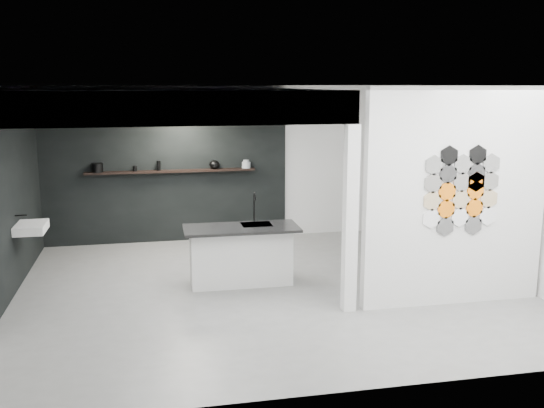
{
  "coord_description": "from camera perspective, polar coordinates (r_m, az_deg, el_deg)",
  "views": [
    {
      "loc": [
        -1.61,
        -7.95,
        2.82
      ],
      "look_at": [
        0.1,
        0.3,
        1.15
      ],
      "focal_mm": 40.0,
      "sensor_mm": 36.0,
      "label": 1
    }
  ],
  "objects": [
    {
      "name": "kettle",
      "position": [
        10.97,
        -5.44,
        3.72
      ],
      "size": [
        0.2,
        0.2,
        0.16
      ],
      "primitive_type": "ellipsoid",
      "rotation": [
        0.0,
        0.0,
        0.09
      ],
      "color": "black",
      "rests_on": "display_shelf"
    },
    {
      "name": "bay_clad_left",
      "position": [
        9.29,
        -23.06,
        0.11
      ],
      "size": [
        0.04,
        4.0,
        2.35
      ],
      "primitive_type": "cube",
      "color": "black",
      "rests_on": "floor"
    },
    {
      "name": "kitchen_island",
      "position": [
        8.68,
        -2.95,
        -4.73
      ],
      "size": [
        1.62,
        0.73,
        1.3
      ],
      "rotation": [
        0.0,
        0.0,
        -0.01
      ],
      "color": "silver",
      "rests_on": "floor"
    },
    {
      "name": "bottle_dark",
      "position": [
        10.91,
        -10.62,
        3.57
      ],
      "size": [
        0.08,
        0.08,
        0.17
      ],
      "primitive_type": "cylinder",
      "rotation": [
        0.0,
        0.0,
        -0.25
      ],
      "color": "black",
      "rests_on": "display_shelf"
    },
    {
      "name": "corner_column",
      "position": [
        7.54,
        7.38,
        -1.48
      ],
      "size": [
        0.16,
        0.16,
        2.35
      ],
      "primitive_type": "cube",
      "color": "silver",
      "rests_on": "floor"
    },
    {
      "name": "partition_panel",
      "position": [
        8.06,
        16.9,
        0.58
      ],
      "size": [
        2.45,
        0.15,
        2.8
      ],
      "primitive_type": "cube",
      "color": "silver",
      "rests_on": "floor"
    },
    {
      "name": "hex_tile_cluster",
      "position": [
        7.99,
        17.45,
        1.22
      ],
      "size": [
        1.04,
        0.02,
        1.16
      ],
      "color": "white",
      "rests_on": "partition_panel"
    },
    {
      "name": "wall_basin",
      "position": [
        9.12,
        -21.72,
        -2.08
      ],
      "size": [
        0.4,
        0.6,
        0.12
      ],
      "primitive_type": "cube",
      "color": "silver",
      "rests_on": "bay_clad_left"
    },
    {
      "name": "glass_bowl",
      "position": [
        11.05,
        -2.45,
        3.69
      ],
      "size": [
        0.19,
        0.19,
        0.11
      ],
      "primitive_type": "cylinder",
      "rotation": [
        0.0,
        0.0,
        0.28
      ],
      "color": "gray",
      "rests_on": "display_shelf"
    },
    {
      "name": "display_shelf",
      "position": [
        10.93,
        -9.46,
        3.06
      ],
      "size": [
        3.0,
        0.15,
        0.04
      ],
      "primitive_type": "cube",
      "color": "black",
      "rests_on": "bay_clad_back"
    },
    {
      "name": "bulkhead",
      "position": [
        8.96,
        -9.85,
        9.32
      ],
      "size": [
        4.4,
        4.0,
        0.4
      ],
      "primitive_type": "cube",
      "color": "silver",
      "rests_on": "corner_column"
    },
    {
      "name": "floor",
      "position": [
        8.59,
        -0.25,
        -7.99
      ],
      "size": [
        7.0,
        6.0,
        0.01
      ],
      "primitive_type": "cube",
      "color": "slate"
    },
    {
      "name": "utensil_cup",
      "position": [
        10.92,
        -12.78,
        3.27
      ],
      "size": [
        0.09,
        0.09,
        0.09
      ],
      "primitive_type": "cylinder",
      "rotation": [
        0.0,
        0.0,
        0.26
      ],
      "color": "black",
      "rests_on": "display_shelf"
    },
    {
      "name": "bay_clad_back",
      "position": [
        11.05,
        -9.98,
        2.48
      ],
      "size": [
        4.4,
        0.04,
        2.35
      ],
      "primitive_type": "cube",
      "color": "black",
      "rests_on": "floor"
    },
    {
      "name": "fascia_beam",
      "position": [
        7.04,
        -9.29,
        8.87
      ],
      "size": [
        4.4,
        0.16,
        0.4
      ],
      "primitive_type": "cube",
      "color": "silver",
      "rests_on": "corner_column"
    },
    {
      "name": "glass_vase",
      "position": [
        11.05,
        -2.45,
        3.79
      ],
      "size": [
        0.11,
        0.11,
        0.15
      ],
      "primitive_type": "cylinder",
      "rotation": [
        0.0,
        0.0,
        0.04
      ],
      "color": "gray",
      "rests_on": "display_shelf"
    },
    {
      "name": "stockpot",
      "position": [
        10.94,
        -16.12,
        3.31
      ],
      "size": [
        0.23,
        0.23,
        0.16
      ],
      "primitive_type": "cylinder",
      "rotation": [
        0.0,
        0.0,
        0.24
      ],
      "color": "black",
      "rests_on": "display_shelf"
    }
  ]
}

